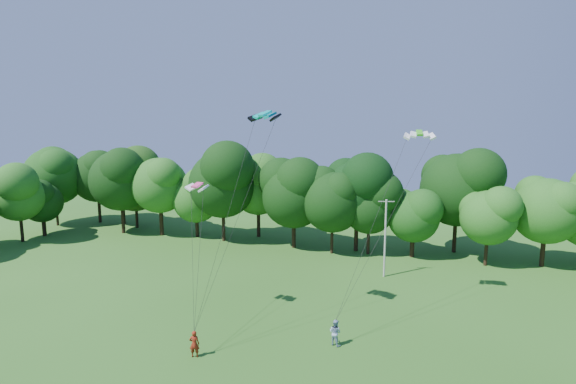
% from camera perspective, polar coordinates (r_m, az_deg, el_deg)
% --- Properties ---
extents(utility_pole, '(1.60, 0.49, 8.18)m').
position_cam_1_polar(utility_pole, '(47.58, 12.24, -5.66)').
color(utility_pole, '#AFAFA6').
rests_on(utility_pole, ground).
extents(kite_flyer_left, '(0.80, 0.65, 1.90)m').
position_cam_1_polar(kite_flyer_left, '(33.09, -11.80, -18.36)').
color(kite_flyer_left, maroon).
rests_on(kite_flyer_left, ground).
extents(kite_flyer_right, '(1.14, 1.03, 1.93)m').
position_cam_1_polar(kite_flyer_right, '(34.12, 6.01, -17.30)').
color(kite_flyer_right, '#95AECF').
rests_on(kite_flyer_right, ground).
extents(kite_teal, '(2.74, 1.87, 0.50)m').
position_cam_1_polar(kite_teal, '(34.32, -2.93, 9.93)').
color(kite_teal, '#05AFAB').
rests_on(kite_teal, ground).
extents(kite_green, '(2.63, 1.44, 0.52)m').
position_cam_1_polar(kite_green, '(39.41, 16.35, 7.22)').
color(kite_green, '#3EC91E').
rests_on(kite_green, ground).
extents(kite_pink, '(1.97, 1.19, 0.38)m').
position_cam_1_polar(kite_pink, '(36.40, -11.46, 0.87)').
color(kite_pink, '#FD468D').
rests_on(kite_pink, ground).
extents(tree_back_west, '(9.88, 9.88, 14.38)m').
position_cam_1_polar(tree_back_west, '(71.18, -18.94, 2.76)').
color(tree_back_west, black).
rests_on(tree_back_west, ground).
extents(tree_back_center, '(8.86, 8.86, 12.89)m').
position_cam_1_polar(tree_back_center, '(55.75, 8.79, 0.60)').
color(tree_back_center, '#332513').
rests_on(tree_back_center, ground).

